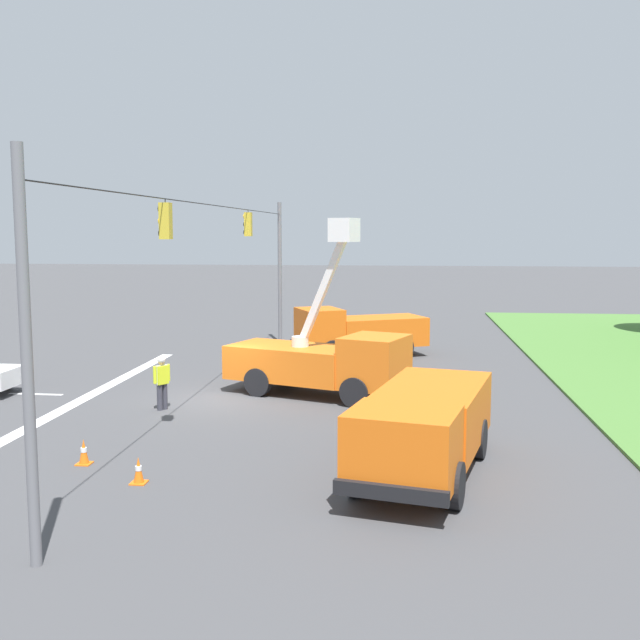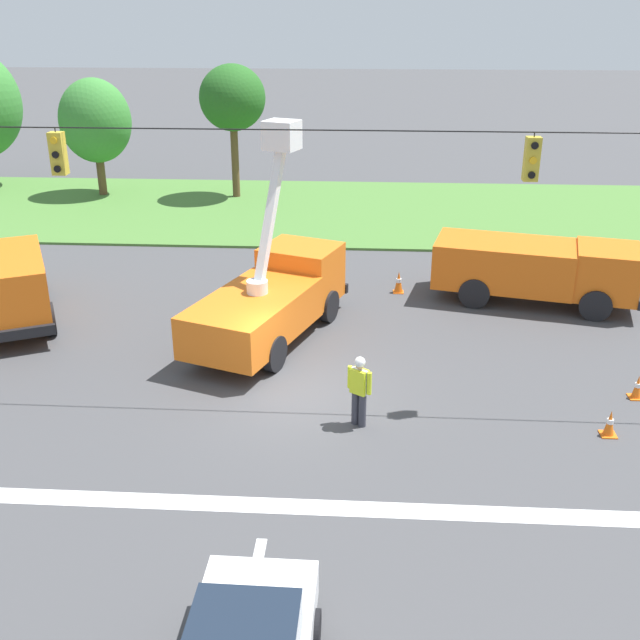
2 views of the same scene
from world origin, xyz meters
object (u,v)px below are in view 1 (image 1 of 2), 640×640
object	(u,v)px
traffic_cone_foreground_right	(440,415)
traffic_cone_mid_left	(84,452)
utility_truck_support_far	(424,425)
utility_truck_support_near	(357,331)
traffic_cone_mid_right	(139,471)
road_worker	(162,379)
utility_truck_bucket_lift	(323,359)

from	to	relation	value
traffic_cone_foreground_right	traffic_cone_mid_left	bearing A→B (deg)	-63.25
utility_truck_support_far	traffic_cone_foreground_right	world-z (taller)	utility_truck_support_far
utility_truck_support_near	traffic_cone_mid_right	world-z (taller)	utility_truck_support_near
utility_truck_support_far	traffic_cone_mid_right	xyz separation A→B (m)	(1.32, -6.51, -0.91)
utility_truck_support_far	road_worker	size ratio (longest dim) A/B	3.89
utility_truck_support_near	traffic_cone_foreground_right	xyz separation A→B (m)	(12.14, 3.17, -0.82)
utility_truck_support_far	traffic_cone_foreground_right	bearing A→B (deg)	172.40
traffic_cone_mid_left	traffic_cone_mid_right	bearing A→B (deg)	56.59
utility_truck_bucket_lift	utility_truck_support_near	bearing A→B (deg)	175.31
traffic_cone_mid_left	utility_truck_support_near	bearing A→B (deg)	160.89
traffic_cone_mid_right	utility_truck_bucket_lift	bearing A→B (deg)	161.28
utility_truck_support_near	road_worker	size ratio (longest dim) A/B	3.60
utility_truck_bucket_lift	traffic_cone_mid_left	size ratio (longest dim) A/B	10.74
utility_truck_support_near	traffic_cone_foreground_right	size ratio (longest dim) A/B	8.36
traffic_cone_mid_left	utility_truck_bucket_lift	bearing A→B (deg)	148.66
utility_truck_bucket_lift	road_worker	bearing A→B (deg)	-62.35
traffic_cone_mid_left	traffic_cone_mid_right	distance (m)	2.21
utility_truck_support_near	traffic_cone_mid_right	size ratio (longest dim) A/B	10.19
utility_truck_bucket_lift	traffic_cone_foreground_right	distance (m)	5.53
utility_truck_support_far	traffic_cone_mid_left	bearing A→B (deg)	-89.26
utility_truck_support_far	traffic_cone_mid_right	world-z (taller)	utility_truck_support_far
utility_truck_support_far	traffic_cone_foreground_right	xyz separation A→B (m)	(-4.40, 0.59, -0.84)
utility_truck_support_near	road_worker	xyz separation A→B (m)	(10.90, -5.65, -0.20)
utility_truck_support_far	road_worker	xyz separation A→B (m)	(-5.64, -8.24, -0.21)
utility_truck_bucket_lift	road_worker	xyz separation A→B (m)	(2.60, -4.97, -0.31)
utility_truck_support_near	road_worker	bearing A→B (deg)	-27.40
utility_truck_bucket_lift	utility_truck_support_near	distance (m)	8.32
traffic_cone_mid_left	road_worker	bearing A→B (deg)	178.81
utility_truck_support_near	utility_truck_support_far	xyz separation A→B (m)	(16.54, 2.59, 0.02)
traffic_cone_mid_left	traffic_cone_mid_right	size ratio (longest dim) A/B	1.03
utility_truck_support_far	traffic_cone_foreground_right	distance (m)	4.52
utility_truck_bucket_lift	traffic_cone_foreground_right	bearing A→B (deg)	45.07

